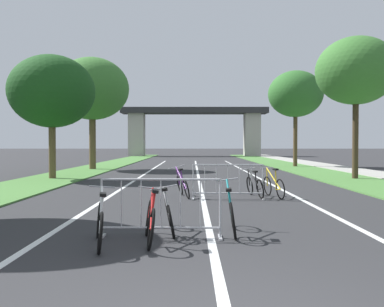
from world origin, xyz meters
The scene contains 20 objects.
grass_verge_left centered at (-6.86, 26.99, 0.03)m, with size 3.09×65.98×0.05m, color #477A38.
grass_verge_right centered at (6.86, 26.99, 0.03)m, with size 3.09×65.98×0.05m, color #477A38.
sidewalk_path_right centered at (9.54, 26.99, 0.04)m, with size 2.27×65.98×0.08m, color #9E9B93.
lane_stripe_center centered at (0.00, 19.08, 0.00)m, with size 0.14×38.17×0.01m, color silver.
lane_stripe_right_lane centered at (2.92, 19.08, 0.00)m, with size 0.14×38.17×0.01m, color silver.
lane_stripe_left_lane centered at (-2.92, 19.08, 0.00)m, with size 0.14×38.17×0.01m, color silver.
overpass_bridge centered at (0.00, 54.53, 4.47)m, with size 19.72×3.46×6.57m.
tree_left_pine_near centered at (-6.88, 16.53, 4.10)m, with size 3.99×3.99×5.81m.
tree_left_oak_mid centered at (-6.73, 23.96, 5.18)m, with size 4.70×4.70×7.20m.
tree_right_pine_far centered at (7.29, 16.41, 5.04)m, with size 3.69×3.69×6.62m.
tree_right_cypress_far centered at (7.13, 27.28, 5.24)m, with size 3.92×3.92×6.93m.
crowd_barrier_nearest centered at (-0.87, 4.04, 0.52)m, with size 2.15×0.47×1.05m.
crowd_barrier_second centered at (0.75, 9.29, 0.52)m, with size 2.14×0.45×1.05m.
bicycle_purple_0 centered at (-0.62, 9.80, 0.37)m, with size 0.76×1.69×0.98m.
bicycle_red_1 centered at (-1.03, 3.68, 0.37)m, with size 0.51×1.72×0.92m.
bicycle_yellow_2 centered at (2.19, 9.70, 0.36)m, with size 0.56×1.60×0.92m.
bicycle_silver_3 centered at (-0.75, 4.45, 0.34)m, with size 0.57×1.65×0.88m.
bicycle_teal_4 centered at (0.41, 4.41, 0.37)m, with size 0.44×1.69×1.00m.
bicycle_white_5 centered at (-1.82, 3.45, 0.36)m, with size 0.53×1.71×0.94m.
bicycle_black_6 centered at (1.63, 9.84, 0.35)m, with size 0.59×1.68×0.90m.
Camera 1 is at (-0.33, -3.39, 1.65)m, focal length 39.81 mm.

